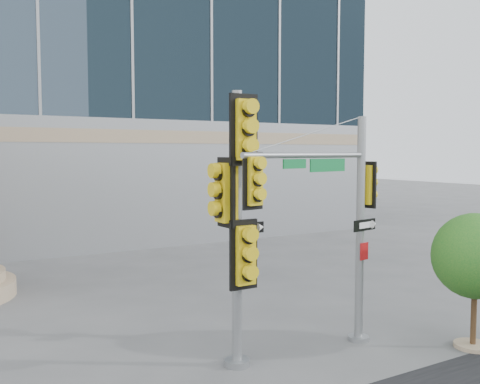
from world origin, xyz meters
TOP-DOWN VIEW (x-y plane):
  - ground at (0.00, 0.00)m, footprint 120.00×120.00m
  - main_signal_pole at (1.61, -0.28)m, footprint 4.09×1.12m
  - secondary_signal_pole at (-0.77, -0.06)m, footprint 0.98×0.73m
  - street_tree at (4.52, -1.78)m, footprint 2.00×1.95m

SIDE VIEW (x-z plane):
  - ground at x=0.00m, z-range 0.00..0.00m
  - street_tree at x=4.52m, z-range 0.49..3.61m
  - main_signal_pole at x=1.61m, z-range 0.64..5.95m
  - secondary_signal_pole at x=-0.77m, z-range 0.50..6.23m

